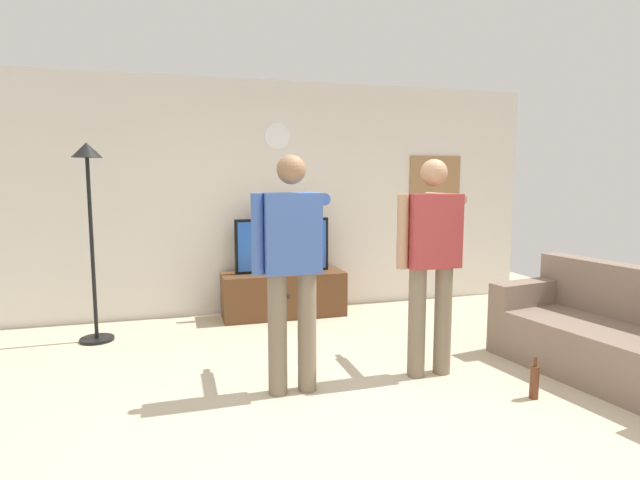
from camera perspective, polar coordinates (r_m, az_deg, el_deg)
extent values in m
plane|color=beige|center=(3.72, 5.63, -18.57)|extent=(8.40, 8.40, 0.00)
cube|color=silver|center=(6.19, -4.36, 4.69)|extent=(6.40, 0.10, 2.70)
cube|color=brown|center=(5.99, -4.04, -5.99)|extent=(1.40, 0.48, 0.51)
sphere|color=black|center=(5.74, -3.51, -6.29)|extent=(0.04, 0.04, 0.04)
cube|color=black|center=(5.94, -4.19, -0.58)|extent=(1.08, 0.06, 0.62)
cube|color=blue|center=(5.90, -4.12, -0.63)|extent=(1.02, 0.01, 0.56)
cylinder|color=white|center=(6.14, -4.77, 11.36)|extent=(0.30, 0.03, 0.30)
cube|color=#997047|center=(6.83, 12.55, 6.69)|extent=(0.70, 0.04, 0.56)
cylinder|color=black|center=(5.61, -23.39, -10.01)|extent=(0.32, 0.32, 0.03)
cylinder|color=black|center=(5.42, -23.86, -0.97)|extent=(0.04, 0.04, 1.75)
cone|color=black|center=(5.38, -24.37, 9.04)|extent=(0.28, 0.28, 0.14)
cylinder|color=#7A6B56|center=(3.86, -4.72, -10.32)|extent=(0.14, 0.14, 0.91)
cylinder|color=#7A6B56|center=(3.91, -1.44, -10.08)|extent=(0.14, 0.14, 0.91)
cube|color=#3F60AD|center=(3.73, -3.15, 0.78)|extent=(0.41, 0.22, 0.58)
sphere|color=#8C6647|center=(3.71, -3.20, 7.78)|extent=(0.21, 0.21, 0.21)
cylinder|color=#3F60AD|center=(3.68, -6.92, 0.65)|extent=(0.09, 0.09, 0.58)
cylinder|color=#3F60AD|center=(4.05, -0.65, 4.69)|extent=(0.09, 0.58, 0.09)
cube|color=white|center=(4.36, -1.77, 4.86)|extent=(0.04, 0.12, 0.04)
cylinder|color=#7A6B56|center=(4.25, 10.64, -8.93)|extent=(0.14, 0.14, 0.89)
cylinder|color=#7A6B56|center=(4.36, 13.40, -8.60)|extent=(0.14, 0.14, 0.89)
cube|color=#A53838|center=(4.16, 12.30, 1.00)|extent=(0.42, 0.22, 0.58)
sphere|color=tan|center=(4.14, 12.46, 7.28)|extent=(0.21, 0.21, 0.21)
cylinder|color=tan|center=(4.05, 9.10, 0.91)|extent=(0.09, 0.09, 0.58)
cylinder|color=tan|center=(4.52, 13.50, 4.50)|extent=(0.09, 0.58, 0.09)
cube|color=white|center=(4.80, 11.62, 4.69)|extent=(0.04, 0.12, 0.04)
cube|color=#7F6B5B|center=(4.82, 29.10, -10.69)|extent=(1.13, 1.89, 0.42)
cube|color=#7F6B5B|center=(4.98, 31.58, -5.13)|extent=(0.49, 1.78, 0.45)
cube|color=#7F6B5B|center=(5.21, 22.24, -5.38)|extent=(0.87, 0.34, 0.22)
cylinder|color=#592D19|center=(4.18, 22.58, -14.29)|extent=(0.07, 0.07, 0.24)
cylinder|color=#4C2814|center=(4.13, 22.68, -12.27)|extent=(0.02, 0.02, 0.07)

